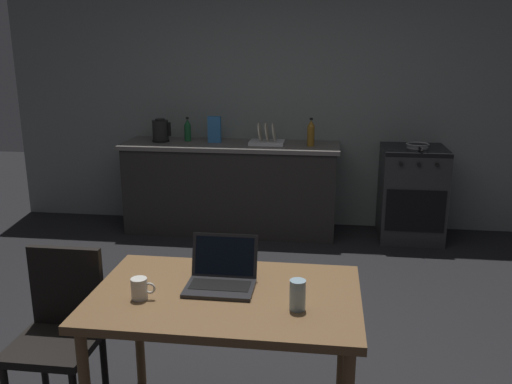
% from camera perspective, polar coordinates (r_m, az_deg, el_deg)
% --- Properties ---
extents(ground_plane, '(12.00, 12.00, 0.00)m').
position_cam_1_polar(ground_plane, '(3.53, -1.01, -16.57)').
color(ground_plane, black).
extents(back_wall, '(6.40, 0.10, 2.81)m').
position_cam_1_polar(back_wall, '(5.67, 6.05, 10.49)').
color(back_wall, gray).
rests_on(back_wall, ground_plane).
extents(kitchen_counter, '(2.16, 0.64, 0.91)m').
position_cam_1_polar(kitchen_counter, '(5.56, -2.61, 0.54)').
color(kitchen_counter, '#282623').
rests_on(kitchen_counter, ground_plane).
extents(stove_oven, '(0.60, 0.62, 0.91)m').
position_cam_1_polar(stove_oven, '(5.54, 15.94, -0.12)').
color(stove_oven, '#2D2D30').
rests_on(stove_oven, ground_plane).
extents(dining_table, '(1.24, 0.79, 0.75)m').
position_cam_1_polar(dining_table, '(2.59, -3.16, -12.03)').
color(dining_table, brown).
rests_on(dining_table, ground_plane).
extents(chair, '(0.40, 0.40, 0.88)m').
position_cam_1_polar(chair, '(2.97, -19.78, -12.98)').
color(chair, black).
rests_on(chair, ground_plane).
extents(laptop, '(0.32, 0.28, 0.22)m').
position_cam_1_polar(laptop, '(2.61, -3.65, -8.88)').
color(laptop, '#232326').
rests_on(laptop, dining_table).
extents(electric_kettle, '(0.19, 0.17, 0.23)m').
position_cam_1_polar(electric_kettle, '(5.62, -9.95, 6.33)').
color(electric_kettle, black).
rests_on(electric_kettle, kitchen_counter).
extents(bottle, '(0.07, 0.07, 0.27)m').
position_cam_1_polar(bottle, '(5.31, 5.76, 6.18)').
color(bottle, '#8C601E').
rests_on(bottle, kitchen_counter).
extents(frying_pan, '(0.22, 0.39, 0.05)m').
position_cam_1_polar(frying_pan, '(5.42, 16.56, 4.68)').
color(frying_pan, gray).
rests_on(frying_pan, stove_oven).
extents(coffee_mug, '(0.11, 0.07, 0.10)m').
position_cam_1_polar(coffee_mug, '(2.54, -12.05, -9.85)').
color(coffee_mug, silver).
rests_on(coffee_mug, dining_table).
extents(drinking_glass, '(0.07, 0.07, 0.13)m').
position_cam_1_polar(drinking_glass, '(2.39, 4.37, -10.68)').
color(drinking_glass, '#99B7C6').
rests_on(drinking_glass, dining_table).
extents(cereal_box, '(0.13, 0.05, 0.26)m').
position_cam_1_polar(cereal_box, '(5.50, -4.37, 6.54)').
color(cereal_box, '#3372B2').
rests_on(cereal_box, kitchen_counter).
extents(dish_rack, '(0.34, 0.26, 0.21)m').
position_cam_1_polar(dish_rack, '(5.41, 1.14, 5.53)').
color(dish_rack, silver).
rests_on(dish_rack, kitchen_counter).
extents(bottle_b, '(0.07, 0.07, 0.24)m').
position_cam_1_polar(bottle_b, '(5.62, -7.17, 6.47)').
color(bottle_b, '#19592D').
rests_on(bottle_b, kitchen_counter).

